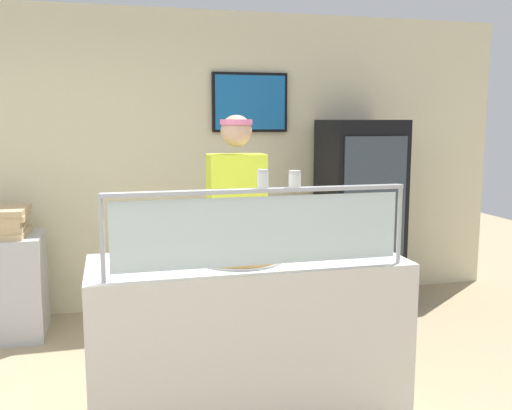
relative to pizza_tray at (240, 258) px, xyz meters
The scene contains 10 objects.
ground_plane 1.18m from the pizza_tray, 86.12° to the left, with size 12.00×12.00×0.00m, color tan.
shop_rear_unit 2.26m from the pizza_tray, 88.64° to the left, with size 6.16×0.13×2.70m.
serving_counter 0.49m from the pizza_tray, 23.16° to the left, with size 1.76×0.69×0.95m, color silver.
sneeze_guard 0.38m from the pizza_tray, 80.34° to the right, with size 1.58×0.06×0.43m.
pizza_tray is the anchor object (origin of this frame).
pizza_server 0.03m from the pizza_tray, 98.77° to the right, with size 0.07×0.28×0.01m, color #ADAFB7.
parmesan_shaker 0.54m from the pizza_tray, 77.75° to the right, with size 0.06×0.06×0.10m.
pepper_flake_shaker 0.57m from the pizza_tray, 49.76° to the right, with size 0.06×0.06×0.09m.
worker_figure 0.72m from the pizza_tray, 78.63° to the left, with size 0.41×0.50×1.76m.
drink_fridge 2.36m from the pizza_tray, 49.25° to the left, with size 0.68×0.63×1.73m.
Camera 1 is at (0.15, -2.70, 1.73)m, focal length 40.11 mm.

